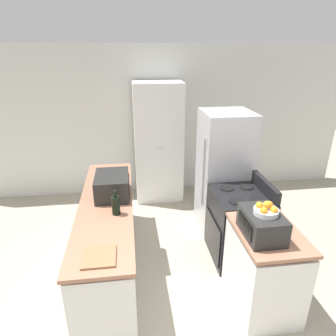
# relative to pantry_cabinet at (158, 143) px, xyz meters

# --- Properties ---
(wall_back) EXTENTS (7.00, 0.06, 2.60)m
(wall_back) POSITION_rel_pantry_cabinet_xyz_m (0.00, 0.33, 0.28)
(wall_back) COLOR silver
(wall_back) RESTS_ON ground_plane
(counter_left) EXTENTS (0.60, 2.41, 0.90)m
(counter_left) POSITION_rel_pantry_cabinet_xyz_m (-0.79, -1.81, -0.58)
(counter_left) COLOR silver
(counter_left) RESTS_ON ground_plane
(counter_right) EXTENTS (0.60, 0.82, 0.90)m
(counter_right) POSITION_rel_pantry_cabinet_xyz_m (0.80, -2.61, -0.58)
(counter_right) COLOR silver
(counter_right) RESTS_ON ground_plane
(pantry_cabinet) EXTENTS (0.81, 0.59, 2.03)m
(pantry_cabinet) POSITION_rel_pantry_cabinet_xyz_m (0.00, 0.00, 0.00)
(pantry_cabinet) COLOR white
(pantry_cabinet) RESTS_ON ground_plane
(stove) EXTENTS (0.66, 0.72, 1.06)m
(stove) POSITION_rel_pantry_cabinet_xyz_m (0.82, -1.83, -0.56)
(stove) COLOR black
(stove) RESTS_ON ground_plane
(refrigerator) EXTENTS (0.70, 0.70, 1.75)m
(refrigerator) POSITION_rel_pantry_cabinet_xyz_m (0.83, -1.08, -0.14)
(refrigerator) COLOR #B7B7BC
(refrigerator) RESTS_ON ground_plane
(microwave) EXTENTS (0.40, 0.52, 0.26)m
(microwave) POSITION_rel_pantry_cabinet_xyz_m (-0.71, -1.64, 0.02)
(microwave) COLOR black
(microwave) RESTS_ON counter_left
(wine_bottle) EXTENTS (0.09, 0.09, 0.28)m
(wine_bottle) POSITION_rel_pantry_cabinet_xyz_m (-0.66, -2.08, -0.01)
(wine_bottle) COLOR black
(wine_bottle) RESTS_ON counter_left
(toaster_oven) EXTENTS (0.33, 0.46, 0.24)m
(toaster_oven) POSITION_rel_pantry_cabinet_xyz_m (0.69, -2.66, 0.01)
(toaster_oven) COLOR black
(toaster_oven) RESTS_ON counter_right
(fruit_bowl) EXTENTS (0.22, 0.22, 0.13)m
(fruit_bowl) POSITION_rel_pantry_cabinet_xyz_m (0.70, -2.68, 0.17)
(fruit_bowl) COLOR silver
(fruit_bowl) RESTS_ON toaster_oven
(cutting_board) EXTENTS (0.28, 0.29, 0.02)m
(cutting_board) POSITION_rel_pantry_cabinet_xyz_m (-0.79, -2.78, -0.10)
(cutting_board) COLOR #8E6642
(cutting_board) RESTS_ON counter_left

